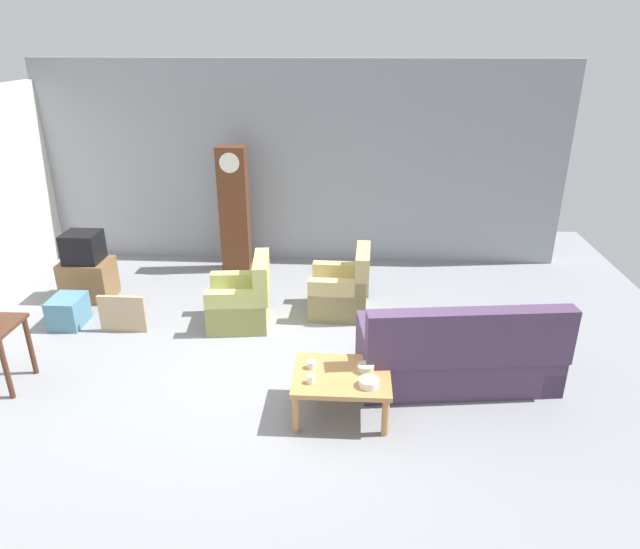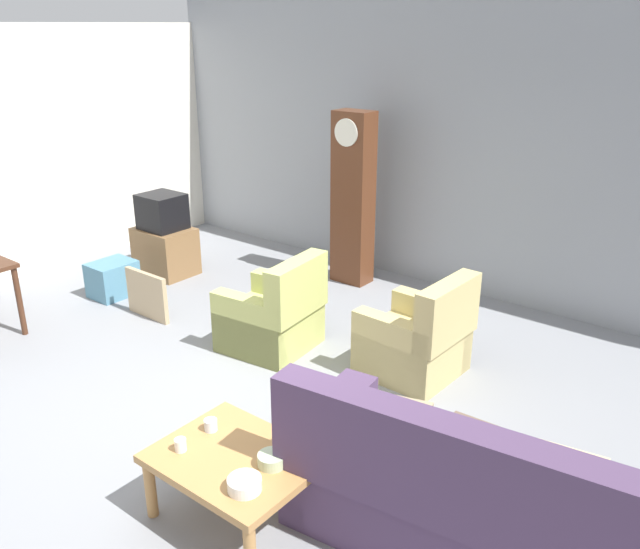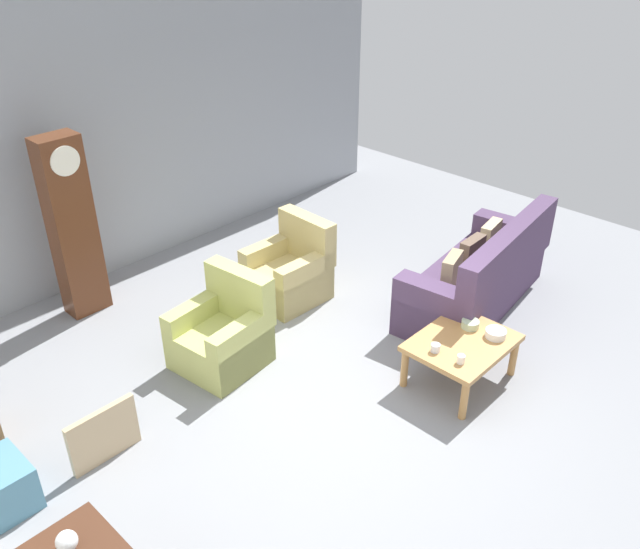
{
  "view_description": "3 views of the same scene",
  "coord_description": "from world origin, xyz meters",
  "views": [
    {
      "loc": [
        0.87,
        -5.38,
        3.54
      ],
      "look_at": [
        0.48,
        0.96,
        0.8
      ],
      "focal_mm": 31.56,
      "sensor_mm": 36.0,
      "label": 1
    },
    {
      "loc": [
        3.21,
        -2.92,
        2.87
      ],
      "look_at": [
        0.07,
        1.06,
        0.91
      ],
      "focal_mm": 36.59,
      "sensor_mm": 36.0,
      "label": 2
    },
    {
      "loc": [
        -3.7,
        -3.15,
        4.05
      ],
      "look_at": [
        0.37,
        0.72,
        0.77
      ],
      "focal_mm": 37.24,
      "sensor_mm": 36.0,
      "label": 3
    }
  ],
  "objects": [
    {
      "name": "cup_blue_rimmed",
      "position": [
        0.49,
        -0.6,
        0.49
      ],
      "size": [
        0.08,
        0.08,
        0.08
      ],
      "primitive_type": "cylinder",
      "color": "silver",
      "rests_on": "coffee_table_wood"
    },
    {
      "name": "storage_box_blue",
      "position": [
        -2.82,
        0.96,
        0.2
      ],
      "size": [
        0.39,
        0.48,
        0.39
      ],
      "primitive_type": "cube",
      "color": "teal",
      "rests_on": "ground_plane"
    },
    {
      "name": "armchair_olive_near",
      "position": [
        -0.55,
        1.14,
        0.31
      ],
      "size": [
        0.87,
        0.84,
        0.92
      ],
      "color": "#B7BC66",
      "rests_on": "ground_plane"
    },
    {
      "name": "cup_white_porcelain",
      "position": [
        0.51,
        -0.85,
        0.49
      ],
      "size": [
        0.07,
        0.07,
        0.08
      ],
      "primitive_type": "cylinder",
      "color": "white",
      "rests_on": "coffee_table_wood"
    },
    {
      "name": "framed_picture_leaning",
      "position": [
        -2.03,
        0.83,
        0.25
      ],
      "size": [
        0.6,
        0.05,
        0.49
      ],
      "primitive_type": "cube",
      "color": "tan",
      "rests_on": "ground_plane"
    },
    {
      "name": "garage_door_wall",
      "position": [
        0.0,
        3.6,
        1.6
      ],
      "size": [
        8.4,
        0.16,
        3.2
      ],
      "primitive_type": "cube",
      "color": "gray",
      "rests_on": "ground_plane"
    },
    {
      "name": "tv_crt",
      "position": [
        -2.9,
        1.79,
        0.78
      ],
      "size": [
        0.48,
        0.44,
        0.42
      ],
      "primitive_type": "cube",
      "color": "black",
      "rests_on": "tv_stand_cabinet"
    },
    {
      "name": "bowl_shallow_green",
      "position": [
        1.03,
        -0.62,
        0.49
      ],
      "size": [
        0.17,
        0.17,
        0.07
      ],
      "primitive_type": "cylinder",
      "color": "#B2C69E",
      "rests_on": "coffee_table_wood"
    },
    {
      "name": "couch_floral",
      "position": [
        2.04,
        -0.1,
        0.36
      ],
      "size": [
        2.19,
        1.13,
        1.04
      ],
      "color": "#4C3856",
      "rests_on": "ground_plane"
    },
    {
      "name": "ground_plane",
      "position": [
        0.0,
        0.0,
        0.0
      ],
      "size": [
        10.4,
        10.4,
        0.0
      ],
      "primitive_type": "plane",
      "color": "gray"
    },
    {
      "name": "armchair_olive_far",
      "position": [
        0.75,
        1.55,
        0.31
      ],
      "size": [
        0.82,
        0.79,
        0.92
      ],
      "color": "tan",
      "rests_on": "ground_plane"
    },
    {
      "name": "grandfather_clock",
      "position": [
        -0.98,
        2.99,
        1.0
      ],
      "size": [
        0.44,
        0.3,
        1.98
      ],
      "color": "#562D19",
      "rests_on": "ground_plane"
    },
    {
      "name": "bowl_white_stacked",
      "position": [
        1.06,
        -0.87,
        0.49
      ],
      "size": [
        0.19,
        0.19,
        0.07
      ],
      "primitive_type": "cylinder",
      "color": "white",
      "rests_on": "coffee_table_wood"
    },
    {
      "name": "tv_stand_cabinet",
      "position": [
        -2.9,
        1.79,
        0.29
      ],
      "size": [
        0.68,
        0.52,
        0.57
      ],
      "primitive_type": "cube",
      "color": "brown",
      "rests_on": "ground_plane"
    },
    {
      "name": "coffee_table_wood",
      "position": [
        0.8,
        -0.69,
        0.39
      ],
      "size": [
        0.96,
        0.76,
        0.45
      ],
      "color": "#B27F47",
      "rests_on": "ground_plane"
    }
  ]
}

